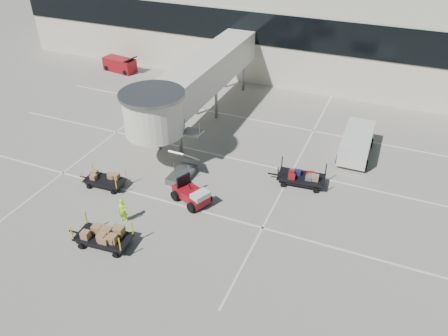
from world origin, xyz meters
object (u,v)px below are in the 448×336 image
Objects in this scene: suitcase_cart at (301,178)px; box_cart_near at (101,235)px; ground_worker at (123,211)px; baggage_tug at (192,194)px; box_cart_far at (105,181)px; minivan at (357,141)px; belt_loader at (120,65)px.

box_cart_near is at bearing -137.13° from suitcase_cart.
suitcase_cart is 2.41× the size of ground_worker.
box_cart_near is (-3.23, -5.87, -0.00)m from baggage_tug.
ground_worker reaches higher than box_cart_far.
box_cart_far is 19.80m from minivan.
box_cart_far is at bearing -149.09° from baggage_tug.
baggage_tug is at bearing 3.35° from box_cart_far.
suitcase_cart is at bearing 25.32° from ground_worker.
box_cart_near is at bearing -127.84° from minivan.
ground_worker is (-3.15, -3.58, 0.23)m from baggage_tug.
minivan reaches higher than ground_worker.
ground_worker reaches higher than box_cart_near.
box_cart_far is 2.05× the size of ground_worker.
box_cart_near is 1.17× the size of box_cart_far.
suitcase_cart is at bearing 43.47° from box_cart_near.
suitcase_cart is 1.01× the size of box_cart_near.
box_cart_near reaches higher than box_cart_far.
box_cart_far is at bearing 118.97° from box_cart_near.
box_cart_far is 0.67× the size of minivan.
box_cart_far is (-3.41, 5.05, -0.15)m from box_cart_near.
baggage_tug is at bearing -131.69° from minivan.
suitcase_cart is 28.64m from belt_loader.
minivan is at bearing 32.36° from ground_worker.
box_cart_far is 4.47m from ground_worker.
belt_loader reaches higher than ground_worker.
baggage_tug is 8.10m from suitcase_cart.
ground_worker is 27.29m from belt_loader.
suitcase_cart is (6.38, 4.99, -0.07)m from baggage_tug.
baggage_tug is at bearing -147.60° from suitcase_cart.
minivan is (2.99, 5.83, 0.63)m from suitcase_cart.
minivan is (9.37, 10.82, 0.57)m from baggage_tug.
ground_worker is 0.33× the size of minivan.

